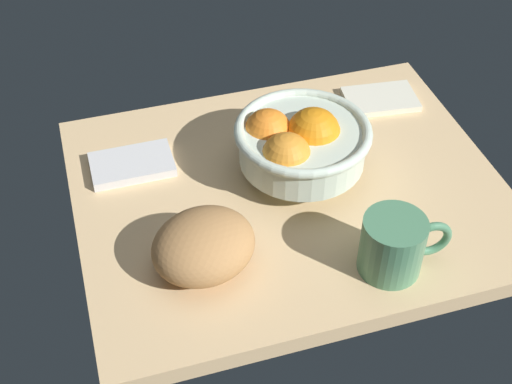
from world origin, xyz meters
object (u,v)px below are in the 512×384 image
fruit_bowl (299,143)px  mug (394,245)px  napkin_folded (132,164)px  napkin_spare (380,99)px  bread_loaf (204,246)px

fruit_bowl → mug: 23.14cm
napkin_folded → napkin_spare: (46.00, 5.18, -0.20)cm
napkin_folded → mug: size_ratio=1.00×
napkin_spare → bread_loaf: bearing=-144.0°
napkin_spare → mug: size_ratio=0.97×
bread_loaf → napkin_folded: (-6.40, 23.60, -3.34)cm
mug → fruit_bowl: bearing=105.6°
napkin_folded → mug: 44.49cm
napkin_folded → napkin_spare: napkin_folded is taller
bread_loaf → mug: 26.20cm
fruit_bowl → mug: bearing=-74.4°
bread_loaf → napkin_spare: (39.60, 28.78, -3.54)cm
napkin_folded → bread_loaf: bearing=-74.8°
fruit_bowl → bread_loaf: size_ratio=1.44×
bread_loaf → napkin_folded: bearing=105.2°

